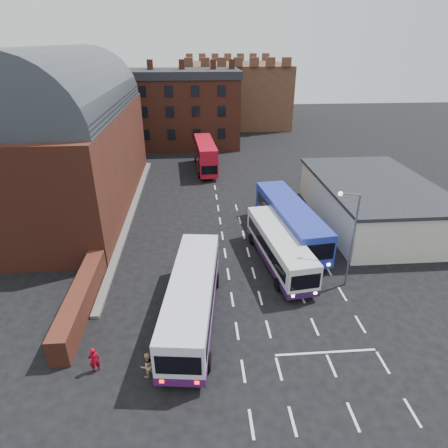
{
  "coord_description": "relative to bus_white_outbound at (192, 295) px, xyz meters",
  "views": [
    {
      "loc": [
        -2.2,
        -18.83,
        16.49
      ],
      "look_at": [
        0.0,
        10.0,
        2.2
      ],
      "focal_mm": 30.0,
      "sensor_mm": 36.0,
      "label": 1
    }
  ],
  "objects": [
    {
      "name": "brick_terrace",
      "position": [
        -3.25,
        45.44,
        3.62
      ],
      "size": [
        22.0,
        10.0,
        11.0
      ],
      "primitive_type": "cube",
      "color": "brown",
      "rests_on": "ground"
    },
    {
      "name": "pedestrian_red",
      "position": [
        -5.39,
        -3.9,
        -1.08
      ],
      "size": [
        0.69,
        0.57,
        1.6
      ],
      "primitive_type": "imported",
      "rotation": [
        0.0,
        0.0,
        3.52
      ],
      "color": "#980216",
      "rests_on": "ground"
    },
    {
      "name": "bus_white_inbound",
      "position": [
        6.93,
        6.2,
        -0.18
      ],
      "size": [
        3.75,
        10.78,
        2.88
      ],
      "rotation": [
        0.0,
        0.0,
        3.27
      ],
      "color": "silver",
      "rests_on": "ground"
    },
    {
      "name": "pedestrian_beige",
      "position": [
        -2.45,
        -4.49,
        -1.1
      ],
      "size": [
        0.95,
        0.89,
        1.56
      ],
      "primitive_type": "imported",
      "rotation": [
        0.0,
        0.0,
        3.67
      ],
      "color": "tan",
      "rests_on": "ground"
    },
    {
      "name": "bus_red_double",
      "position": [
        1.84,
        31.11,
        0.28
      ],
      "size": [
        3.07,
        10.29,
        4.07
      ],
      "rotation": [
        0.0,
        0.0,
        3.21
      ],
      "color": "red",
      "rests_on": "ground"
    },
    {
      "name": "cream_building",
      "position": [
        17.75,
        13.44,
        0.28
      ],
      "size": [
        10.4,
        16.4,
        4.25
      ],
      "color": "beige",
      "rests_on": "ground"
    },
    {
      "name": "castle_keep",
      "position": [
        8.75,
        65.44,
        4.12
      ],
      "size": [
        22.0,
        22.0,
        12.0
      ],
      "primitive_type": "cube",
      "color": "brown",
      "rests_on": "ground"
    },
    {
      "name": "bus_blue",
      "position": [
        8.75,
        10.38,
        0.12
      ],
      "size": [
        4.27,
        12.67,
        3.39
      ],
      "rotation": [
        0.0,
        0.0,
        3.26
      ],
      "color": "#2030A2",
      "rests_on": "ground"
    },
    {
      "name": "ground",
      "position": [
        2.75,
        -0.56,
        -1.88
      ],
      "size": [
        180.0,
        180.0,
        0.0
      ],
      "primitive_type": "plane",
      "color": "black"
    },
    {
      "name": "street_lamp",
      "position": [
        11.11,
        3.06,
        2.55
      ],
      "size": [
        1.42,
        0.67,
        7.33
      ],
      "rotation": [
        0.0,
        0.0,
        -0.35
      ],
      "color": "slate",
      "rests_on": "ground"
    },
    {
      "name": "railway_station",
      "position": [
        -12.75,
        20.44,
        5.76
      ],
      "size": [
        12.0,
        28.0,
        16.0
      ],
      "color": "#602B1E",
      "rests_on": "ground"
    },
    {
      "name": "bus_white_outbound",
      "position": [
        0.0,
        0.0,
        0.0
      ],
      "size": [
        4.02,
        11.89,
        3.18
      ],
      "rotation": [
        0.0,
        0.0,
        -0.12
      ],
      "color": "silver",
      "rests_on": "ground"
    },
    {
      "name": "forecourt_wall",
      "position": [
        -7.45,
        1.44,
        -0.98
      ],
      "size": [
        1.2,
        10.0,
        1.8
      ],
      "primitive_type": "cube",
      "color": "#602B1E",
      "rests_on": "ground"
    }
  ]
}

